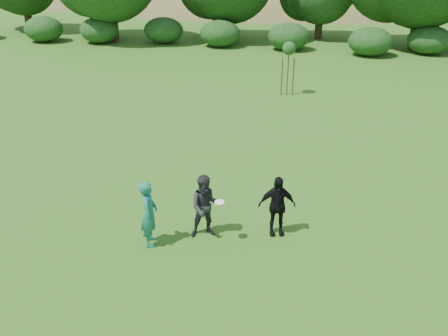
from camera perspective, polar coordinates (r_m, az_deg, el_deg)
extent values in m
plane|color=#19470C|center=(14.08, -2.11, -9.27)|extent=(120.00, 120.00, 0.00)
imported|color=#186F5A|center=(13.95, -8.58, -5.17)|extent=(0.61, 0.80, 1.95)
imported|color=#252628|center=(14.16, -2.08, -4.44)|extent=(1.10, 0.97, 1.92)
imported|color=black|center=(14.35, 6.06, -4.32)|extent=(1.15, 0.66, 1.84)
cylinder|color=white|center=(13.67, -0.53, -3.95)|extent=(0.27, 0.27, 0.06)
cylinder|color=#372515|center=(27.05, 7.30, 10.81)|extent=(0.05, 0.05, 2.50)
sphere|color=#1F4C1B|center=(26.76, 7.45, 13.40)|extent=(0.70, 0.70, 0.70)
cylinder|color=#402A19|center=(27.12, 6.63, 10.35)|extent=(0.06, 0.06, 2.00)
cylinder|color=#402B19|center=(27.10, 7.91, 10.26)|extent=(0.06, 0.06, 2.00)
ellipsoid|color=olive|center=(88.14, -8.83, 12.04)|extent=(110.00, 70.00, 44.00)
ellipsoid|color=olive|center=(88.00, 21.22, 9.12)|extent=(100.00, 64.00, 52.00)
ellipsoid|color=olive|center=(71.45, 3.65, 12.77)|extent=(80.00, 50.00, 28.00)
cylinder|color=#3A2616|center=(48.47, -21.50, 15.89)|extent=(0.65, 0.65, 2.62)
cylinder|color=#3A2616|center=(41.80, -12.55, 16.08)|extent=(0.73, 0.73, 3.15)
cylinder|color=#3A2616|center=(41.34, 0.70, 16.31)|extent=(0.68, 0.68, 2.80)
cylinder|color=#3A2616|center=(42.85, 10.79, 15.85)|extent=(0.60, 0.60, 2.27)
cylinder|color=#3A2616|center=(40.51, 21.12, 14.87)|extent=(0.76, 0.76, 3.32)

